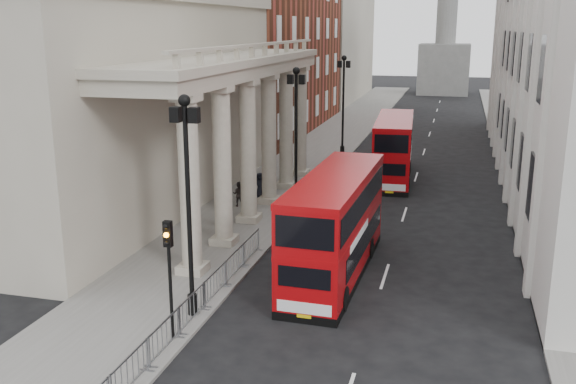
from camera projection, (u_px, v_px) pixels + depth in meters
The scene contains 17 objects.
ground at pixel (161, 372), 20.53m from camera, with size 260.00×260.00×0.00m, color black.
sidewalk_west at pixel (297, 169), 49.33m from camera, with size 6.00×140.00×0.12m, color slate.
sidewalk_east at pixel (524, 182), 45.23m from camera, with size 3.00×140.00×0.12m, color slate.
kerb at pixel (335, 171), 48.59m from camera, with size 0.20×140.00×0.14m, color slate.
portico_building at pixel (128, 108), 38.47m from camera, with size 9.00×28.00×12.00m, color #A09886.
brick_building at pixel (269, 24), 65.29m from camera, with size 9.00×32.00×22.00m, color brown.
west_building_far at pixel (330, 31), 95.48m from camera, with size 9.00×30.00×20.00m, color #A09886.
lamp_post_south at pixel (188, 192), 23.19m from camera, with size 1.05×0.44×8.32m.
lamp_post_mid at pixel (296, 127), 38.16m from camera, with size 1.05×0.44×8.32m.
lamp_post_north at pixel (343, 99), 53.13m from camera, with size 1.05×0.44×8.32m.
traffic_light at pixel (169, 258), 21.73m from camera, with size 0.28×0.33×4.30m.
crowd_barriers at pixel (179, 322), 22.53m from camera, with size 0.50×18.75×1.10m.
bus_near at pixel (335, 223), 28.07m from camera, with size 2.84×10.57×4.53m.
bus_far at pixel (394, 147), 45.87m from camera, with size 3.11×10.43×4.45m.
pedestrian_a at pixel (222, 214), 34.44m from camera, with size 0.60×0.40×1.65m, color black.
pedestrian_b at pixel (239, 194), 38.81m from camera, with size 0.74×0.58×1.52m, color black.
pedestrian_c at pixel (260, 185), 40.86m from camera, with size 0.78×0.51×1.60m, color black.
Camera 1 is at (8.66, -16.76, 10.73)m, focal length 40.00 mm.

